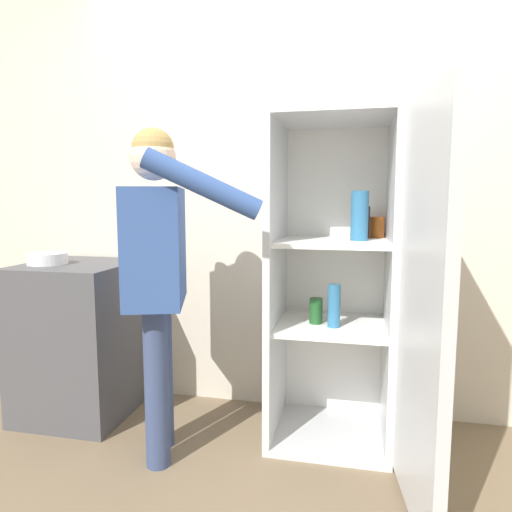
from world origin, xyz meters
name	(u,v)px	position (x,y,z in m)	size (l,w,h in m)	color
ground_plane	(265,507)	(0.00, 0.00, 0.00)	(12.00, 12.00, 0.00)	#7A664C
wall_back	(299,195)	(0.00, 0.98, 1.27)	(7.00, 0.06, 2.55)	beige
refrigerator	(349,284)	(0.31, 0.55, 0.84)	(0.73, 1.19, 1.67)	silver
person	(158,256)	(-0.57, 0.28, 0.99)	(0.73, 0.57, 1.57)	#384770
counter	(81,338)	(-1.23, 0.62, 0.44)	(0.59, 0.62, 0.89)	#4C4C51
bowl	(48,259)	(-1.37, 0.55, 0.92)	(0.22, 0.22, 0.06)	white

